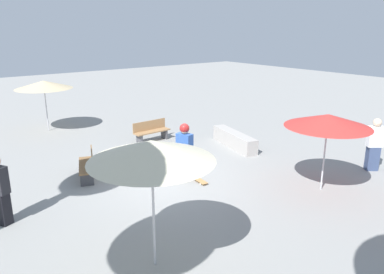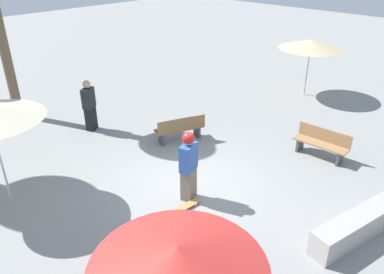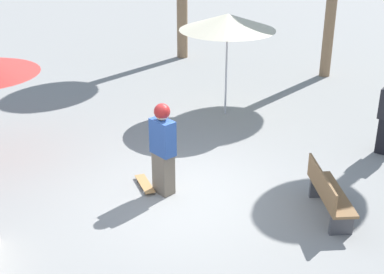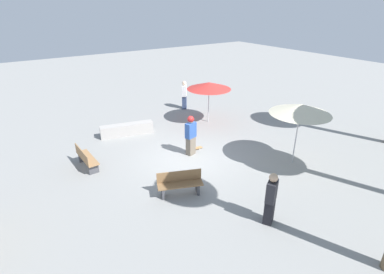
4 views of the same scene
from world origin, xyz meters
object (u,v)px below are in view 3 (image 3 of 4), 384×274
at_px(skater_main, 163,146).
at_px(skateboard, 145,184).
at_px(shade_umbrella_cream, 228,22).
at_px(bench_near, 328,194).

relative_size(skater_main, skateboard, 2.25).
xyz_separation_m(skateboard, shade_umbrella_cream, (-3.33, -2.78, 2.37)).
distance_m(skater_main, shade_umbrella_cream, 4.63).
bearing_deg(skater_main, bench_near, -147.02).
height_order(skateboard, bench_near, bench_near).
bearing_deg(shade_umbrella_cream, skater_main, 45.59).
bearing_deg(skater_main, shade_umbrella_cream, -60.75).
xyz_separation_m(skateboard, bench_near, (-2.58, 2.36, 0.37)).
height_order(skateboard, shade_umbrella_cream, shade_umbrella_cream).
distance_m(skateboard, bench_near, 3.52).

